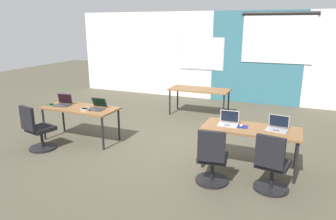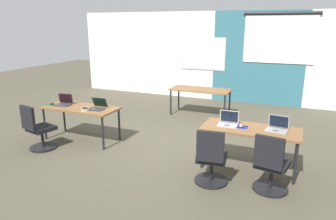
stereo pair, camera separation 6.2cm
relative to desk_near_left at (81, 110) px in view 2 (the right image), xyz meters
The scene contains 18 objects.
ground_plane 1.96m from the desk_near_left, 18.92° to the left, with size 24.00×24.00×0.00m.
back_wall_assembly 5.17m from the desk_near_left, 69.58° to the left, with size 10.00×0.27×2.80m.
desk_near_left is the anchor object (origin of this frame).
desk_near_right 3.50m from the desk_near_left, ahead, with size 1.60×0.70×0.72m.
desk_far_center 3.30m from the desk_near_left, 57.99° to the left, with size 1.60×0.70×0.72m.
laptop_near_left_end 0.46m from the desk_near_left, behind, with size 0.37×0.32×0.24m.
mousepad_near_left_end 0.70m from the desk_near_left, behind, with size 0.22×0.19×0.00m.
mouse_near_left_end 0.71m from the desk_near_left, behind, with size 0.09×0.11×0.03m.
chair_near_left_end 0.94m from the desk_near_left, 118.56° to the right, with size 0.53×0.58×0.92m.
laptop_near_left_inner 0.43m from the desk_near_left, ahead, with size 0.35×0.34×0.22m.
mouse_near_left_inner 0.18m from the desk_near_left, 11.36° to the right, with size 0.08×0.11×0.03m.
laptop_near_right_inner 3.11m from the desk_near_left, ahead, with size 0.34×0.27×0.24m.
mousepad_near_right_inner 3.33m from the desk_near_left, ahead, with size 0.22×0.19×0.00m.
mouse_near_right_inner 3.33m from the desk_near_left, ahead, with size 0.06×0.10×0.03m.
chair_near_right_inner 3.17m from the desk_near_left, 14.67° to the right, with size 0.52×0.56×0.92m.
laptop_near_right_end 3.91m from the desk_near_left, ahead, with size 0.36×0.32×0.24m.
chair_near_right_end 3.98m from the desk_near_left, ahead, with size 0.52×0.57×0.92m.
snack_bowl 0.35m from the desk_near_left, 35.38° to the right, with size 0.18×0.18×0.06m.
Camera 2 is at (2.40, -5.64, 2.39)m, focal length 33.06 mm.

